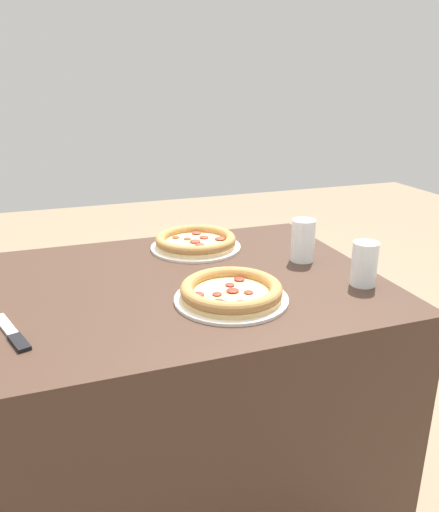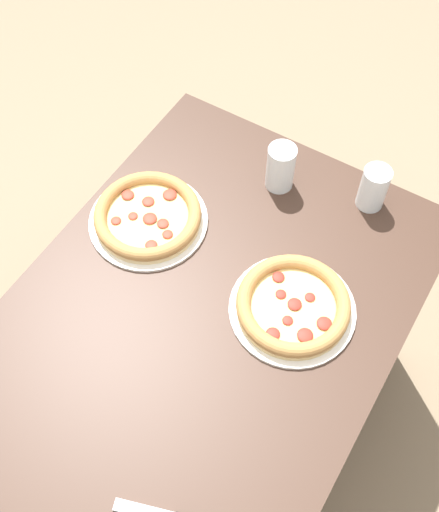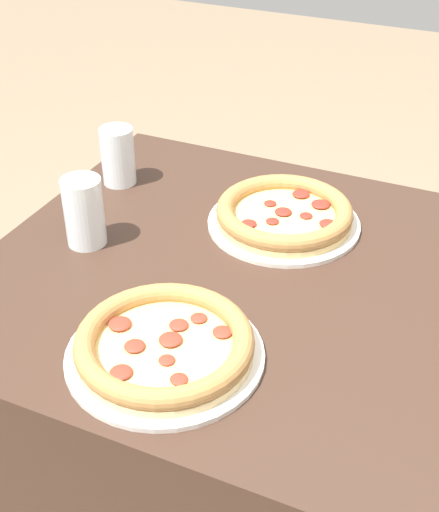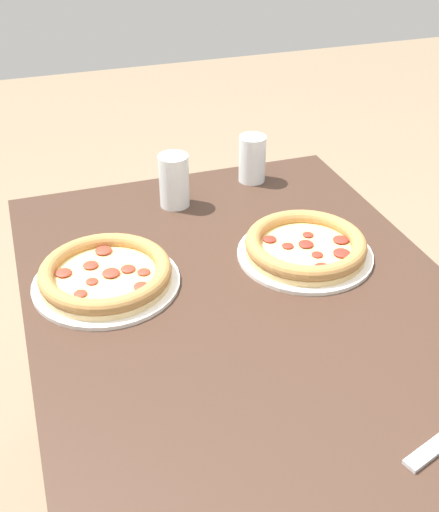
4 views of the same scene
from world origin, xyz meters
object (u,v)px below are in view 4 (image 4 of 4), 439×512
(pizza_salami, at_px, (106,275))
(glass_cola, at_px, (252,160))
(glass_water, at_px, (174,184))
(pizza_veggie, at_px, (306,247))

(pizza_salami, xyz_separation_m, glass_cola, (-0.32, 0.41, 0.03))
(pizza_salami, bearing_deg, glass_water, 141.70)
(pizza_salami, height_order, glass_cola, glass_cola)
(glass_water, bearing_deg, pizza_salami, -38.30)
(pizza_salami, xyz_separation_m, pizza_veggie, (0.03, 0.39, 0.00))
(pizza_veggie, distance_m, glass_cola, 0.35)
(pizza_veggie, xyz_separation_m, glass_water, (-0.29, -0.19, 0.03))
(pizza_salami, distance_m, glass_water, 0.33)
(pizza_salami, height_order, pizza_veggie, same)
(glass_cola, xyz_separation_m, glass_water, (0.06, -0.21, 0.00))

